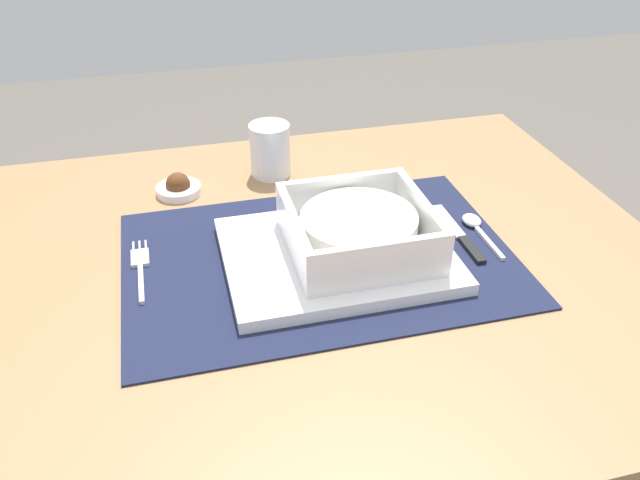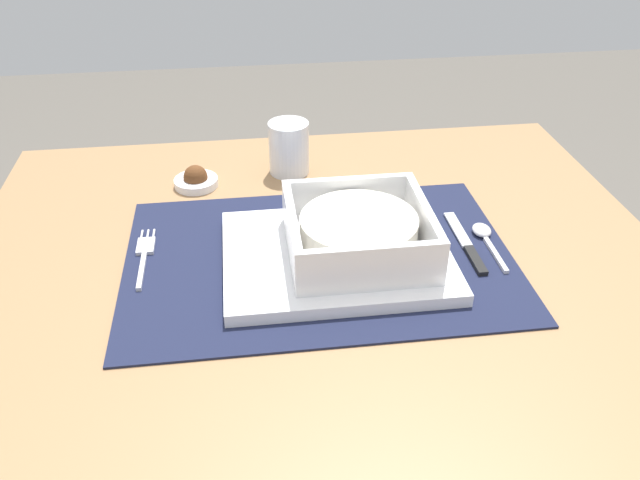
% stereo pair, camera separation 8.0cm
% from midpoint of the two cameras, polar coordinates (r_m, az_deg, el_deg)
% --- Properties ---
extents(dining_table, '(0.90, 0.75, 0.73)m').
position_cam_midpoint_polar(dining_table, '(0.89, -2.68, -7.58)').
color(dining_table, '#936D47').
rests_on(dining_table, ground).
extents(placemat, '(0.48, 0.33, 0.00)m').
position_cam_midpoint_polar(placemat, '(0.82, -2.81, -1.76)').
color(placemat, '#191E38').
rests_on(placemat, dining_table).
extents(serving_plate, '(0.28, 0.22, 0.02)m').
position_cam_midpoint_polar(serving_plate, '(0.81, -1.36, -1.38)').
color(serving_plate, white).
rests_on(serving_plate, placemat).
extents(porridge_bowl, '(0.17, 0.17, 0.06)m').
position_cam_midpoint_polar(porridge_bowl, '(0.79, 0.51, 0.71)').
color(porridge_bowl, white).
rests_on(porridge_bowl, serving_plate).
extents(fork, '(0.02, 0.13, 0.00)m').
position_cam_midpoint_polar(fork, '(0.84, -18.09, -2.20)').
color(fork, silver).
rests_on(fork, placemat).
extents(spoon, '(0.02, 0.11, 0.01)m').
position_cam_midpoint_polar(spoon, '(0.89, 10.91, 1.25)').
color(spoon, silver).
rests_on(spoon, placemat).
extents(butter_knife, '(0.01, 0.14, 0.01)m').
position_cam_midpoint_polar(butter_knife, '(0.86, 9.64, 0.24)').
color(butter_knife, black).
rests_on(butter_knife, placemat).
extents(drinking_glass, '(0.06, 0.06, 0.08)m').
position_cam_midpoint_polar(drinking_glass, '(1.01, -6.67, 7.57)').
color(drinking_glass, white).
rests_on(drinking_glass, dining_table).
extents(condiment_saucer, '(0.07, 0.07, 0.04)m').
position_cam_midpoint_polar(condiment_saucer, '(0.99, -14.56, 4.41)').
color(condiment_saucer, white).
rests_on(condiment_saucer, dining_table).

